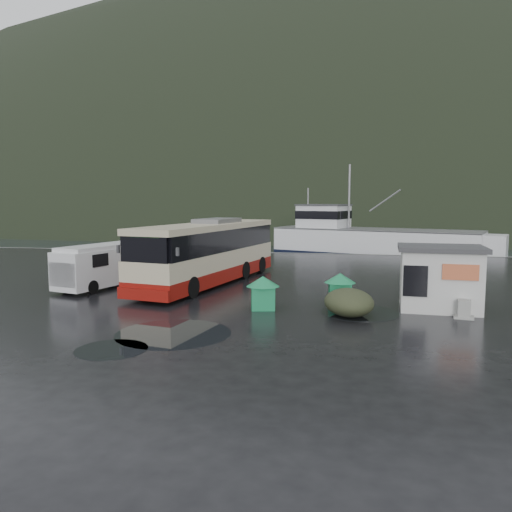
% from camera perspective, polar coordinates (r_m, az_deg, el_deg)
% --- Properties ---
extents(ground, '(160.00, 160.00, 0.00)m').
position_cam_1_polar(ground, '(23.64, -0.92, -4.74)').
color(ground, black).
rests_on(ground, ground).
extents(harbor_water, '(300.00, 180.00, 0.02)m').
position_cam_1_polar(harbor_water, '(132.91, 8.26, 4.39)').
color(harbor_water, black).
rests_on(harbor_water, ground).
extents(quay_edge, '(160.00, 0.60, 1.50)m').
position_cam_1_polar(quay_edge, '(43.23, 4.18, 0.33)').
color(quay_edge, '#999993').
rests_on(quay_edge, ground).
extents(headland, '(780.00, 540.00, 570.00)m').
position_cam_1_polar(headland, '(272.85, 11.38, 5.34)').
color(headland, black).
rests_on(headland, ground).
extents(coach_bus, '(5.66, 12.96, 3.56)m').
position_cam_1_polar(coach_bus, '(27.72, -5.34, -3.11)').
color(coach_bus, '#BDB08F').
rests_on(coach_bus, ground).
extents(white_van, '(3.33, 5.79, 2.29)m').
position_cam_1_polar(white_van, '(27.42, -17.07, -3.47)').
color(white_van, silver).
rests_on(white_van, ground).
extents(waste_bin_left, '(1.08, 1.08, 1.37)m').
position_cam_1_polar(waste_bin_left, '(22.51, 9.53, -5.40)').
color(waste_bin_left, '#167E4A').
rests_on(waste_bin_left, ground).
extents(waste_bin_right, '(1.19, 1.19, 1.40)m').
position_cam_1_polar(waste_bin_right, '(21.17, 0.79, -6.06)').
color(waste_bin_right, '#167E4A').
rests_on(waste_bin_right, ground).
extents(dome_tent, '(2.35, 2.99, 1.07)m').
position_cam_1_polar(dome_tent, '(20.34, 10.54, -6.69)').
color(dome_tent, '#313620').
rests_on(dome_tent, ground).
extents(ticket_kiosk, '(3.63, 2.86, 2.69)m').
position_cam_1_polar(ticket_kiosk, '(22.41, 20.15, -5.76)').
color(ticket_kiosk, silver).
rests_on(ticket_kiosk, ground).
extents(jersey_barrier_a, '(1.00, 1.72, 0.82)m').
position_cam_1_polar(jersey_barrier_a, '(22.79, 17.49, -5.46)').
color(jersey_barrier_a, '#999993').
rests_on(jersey_barrier_a, ground).
extents(jersey_barrier_b, '(1.00, 1.58, 0.73)m').
position_cam_1_polar(jersey_barrier_b, '(21.55, 22.62, -6.34)').
color(jersey_barrier_b, '#999993').
rests_on(jersey_barrier_b, ground).
extents(fishing_trawler, '(23.80, 12.97, 9.39)m').
position_cam_1_polar(fishing_trawler, '(50.56, 13.37, 1.06)').
color(fishing_trawler, silver).
rests_on(fishing_trawler, ground).
extents(puddles, '(14.18, 16.57, 0.01)m').
position_cam_1_polar(puddles, '(19.77, 3.26, -6.96)').
color(puddles, black).
rests_on(puddles, ground).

